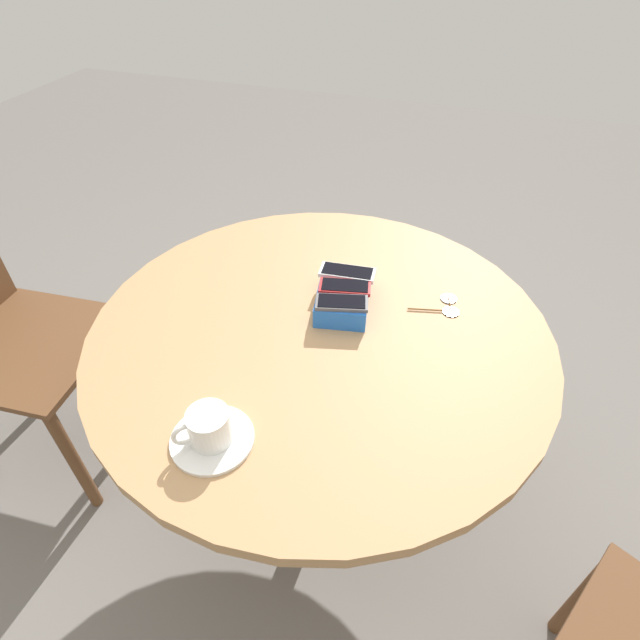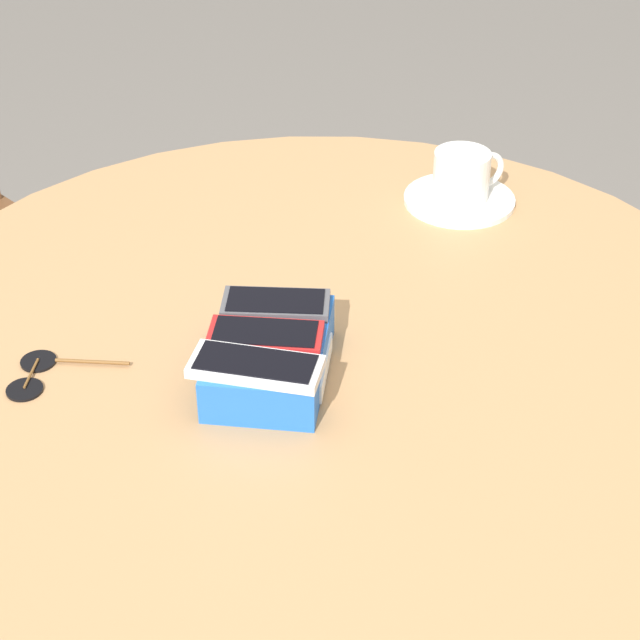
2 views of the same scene
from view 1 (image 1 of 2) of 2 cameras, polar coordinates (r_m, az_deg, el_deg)
The scene contains 10 objects.
ground_plane at distance 1.75m, azimuth 0.00°, elevation -19.06°, with size 8.00×8.00×0.00m, color slate.
round_table at distance 1.24m, azimuth 0.00°, elevation -4.27°, with size 1.07×1.07×0.74m.
phone_box at distance 1.21m, azimuth 2.63°, elevation 2.59°, with size 0.20×0.15×0.05m.
phone_white at distance 1.24m, azimuth 3.15°, elevation 5.45°, with size 0.07×0.14×0.01m.
phone_red at distance 1.19m, azimuth 2.87°, elevation 3.83°, with size 0.08×0.13×0.01m.
phone_gray at distance 1.14m, azimuth 2.49°, elevation 1.99°, with size 0.08×0.13×0.01m.
saucer at distance 0.97m, azimuth -12.19°, elevation -13.16°, with size 0.16×0.16×0.01m, color white.
coffee_cup at distance 0.94m, azimuth -12.66°, elevation -11.80°, with size 0.09×0.09×0.07m.
sunglasses at distance 1.26m, azimuth 14.30°, elevation 1.60°, with size 0.10×0.12×0.01m.
chair_near_window at distance 1.78m, azimuth -32.34°, elevation -1.52°, with size 0.49×0.49×0.93m.
Camera 1 is at (0.82, 0.27, 1.52)m, focal length 28.00 mm.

